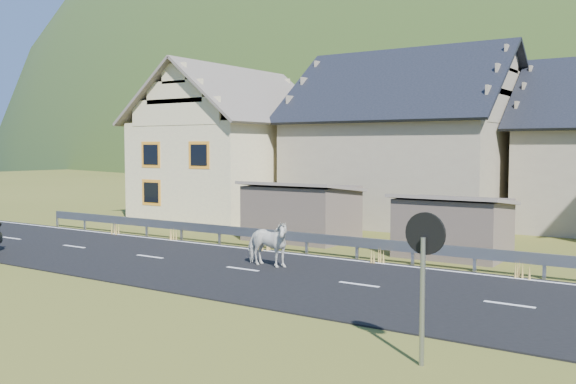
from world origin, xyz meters
The scene contains 11 objects.
ground centered at (0.00, 0.00, 0.00)m, with size 160.00×160.00×0.00m, color #484B19.
road centered at (0.00, 0.00, 0.02)m, with size 60.00×7.00×0.04m, color black.
lane_markings centered at (0.00, 0.00, 0.04)m, with size 60.00×6.60×0.01m, color silver.
guardrail centered at (0.00, 3.68, 0.56)m, with size 28.10×0.09×0.75m.
shed_left centered at (-2.00, 6.50, 1.10)m, with size 4.30×3.30×2.40m, color #695A4E.
shed_right centered at (4.50, 6.00, 1.00)m, with size 3.80×2.90×2.20m, color #695A4E.
house_cream centered at (-10.00, 12.00, 4.36)m, with size 7.80×9.80×8.30m.
house_stone_a centered at (-1.00, 15.00, 4.63)m, with size 10.80×9.80×8.90m.
conifer_patch centered at (-55.00, 110.00, 6.00)m, with size 76.00×50.00×28.00m, color black.
horse centered at (0.37, 0.76, 0.77)m, with size 1.73×0.79×1.46m, color silver.
traffic_mirror centered at (7.85, -5.02, 1.95)m, with size 0.74×0.22×2.66m.
Camera 1 is at (11.95, -15.38, 3.77)m, focal length 40.00 mm.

